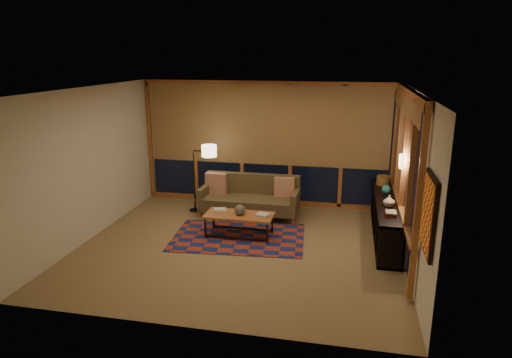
% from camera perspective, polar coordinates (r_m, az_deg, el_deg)
% --- Properties ---
extents(floor, '(5.50, 5.00, 0.01)m').
position_cam_1_polar(floor, '(8.04, -1.99, -8.43)').
color(floor, '#8E7152').
rests_on(floor, ground).
extents(ceiling, '(5.50, 5.00, 0.01)m').
position_cam_1_polar(ceiling, '(7.38, -2.19, 11.13)').
color(ceiling, beige).
rests_on(ceiling, walls).
extents(walls, '(5.51, 5.01, 2.70)m').
position_cam_1_polar(walls, '(7.60, -2.08, 0.92)').
color(walls, beige).
rests_on(walls, floor).
extents(window_wall_back, '(5.30, 0.16, 2.60)m').
position_cam_1_polar(window_wall_back, '(9.92, 1.27, 4.36)').
color(window_wall_back, '#AA653C').
rests_on(window_wall_back, walls).
extents(window_wall_right, '(0.16, 3.70, 2.60)m').
position_cam_1_polar(window_wall_right, '(8.02, 17.93, 0.95)').
color(window_wall_right, '#AA653C').
rests_on(window_wall_right, walls).
extents(wall_art, '(0.06, 0.74, 0.94)m').
position_cam_1_polar(wall_art, '(5.67, 20.72, -4.14)').
color(wall_art, red).
rests_on(wall_art, walls).
extents(wall_sconce, '(0.12, 0.18, 0.22)m').
position_cam_1_polar(wall_sconce, '(7.82, 17.72, 2.13)').
color(wall_sconce, beige).
rests_on(wall_sconce, walls).
extents(sofa, '(1.99, 0.81, 0.82)m').
position_cam_1_polar(sofa, '(9.36, -0.80, -2.26)').
color(sofa, brown).
rests_on(sofa, floor).
extents(pillow_left, '(0.46, 0.20, 0.45)m').
position_cam_1_polar(pillow_left, '(9.60, -5.00, -0.48)').
color(pillow_left, '#B12D0D').
rests_on(pillow_left, sofa).
extents(pillow_right, '(0.41, 0.14, 0.41)m').
position_cam_1_polar(pillow_right, '(9.32, 3.57, -1.07)').
color(pillow_right, '#B12D0D').
rests_on(pillow_right, sofa).
extents(area_rug, '(2.50, 1.78, 0.01)m').
position_cam_1_polar(area_rug, '(8.42, -2.20, -7.27)').
color(area_rug, maroon).
rests_on(area_rug, floor).
extents(coffee_table, '(1.26, 0.59, 0.42)m').
position_cam_1_polar(coffee_table, '(8.42, -2.11, -5.76)').
color(coffee_table, '#AA653C').
rests_on(coffee_table, floor).
extents(book_stack_a, '(0.25, 0.22, 0.06)m').
position_cam_1_polar(book_stack_a, '(8.47, -4.52, -3.97)').
color(book_stack_a, beige).
rests_on(book_stack_a, coffee_table).
extents(book_stack_b, '(0.30, 0.26, 0.05)m').
position_cam_1_polar(book_stack_b, '(8.25, 0.84, -4.49)').
color(book_stack_b, beige).
rests_on(book_stack_b, coffee_table).
extents(ceramic_pot, '(0.21, 0.21, 0.20)m').
position_cam_1_polar(ceramic_pot, '(8.29, -2.00, -3.85)').
color(ceramic_pot, '#2C2C30').
rests_on(ceramic_pot, coffee_table).
extents(floor_lamp, '(0.53, 0.41, 1.43)m').
position_cam_1_polar(floor_lamp, '(9.68, -7.74, 0.10)').
color(floor_lamp, black).
rests_on(floor_lamp, floor).
extents(bookshelf, '(0.40, 2.85, 0.71)m').
position_cam_1_polar(bookshelf, '(8.67, 15.89, -4.70)').
color(bookshelf, black).
rests_on(bookshelf, floor).
extents(basket, '(0.28, 0.28, 0.19)m').
position_cam_1_polar(basket, '(9.44, 15.61, -0.15)').
color(basket, brown).
rests_on(basket, bookshelf).
extents(teal_bowl, '(0.20, 0.20, 0.16)m').
position_cam_1_polar(teal_bowl, '(8.88, 15.95, -1.25)').
color(teal_bowl, '#1D7F6E').
rests_on(teal_bowl, bookshelf).
extents(vase, '(0.20, 0.20, 0.21)m').
position_cam_1_polar(vase, '(8.14, 16.30, -2.63)').
color(vase, tan).
rests_on(vase, bookshelf).
extents(shelf_book_stack, '(0.22, 0.25, 0.06)m').
position_cam_1_polar(shelf_book_stack, '(7.71, 16.51, -4.19)').
color(shelf_book_stack, beige).
rests_on(shelf_book_stack, bookshelf).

